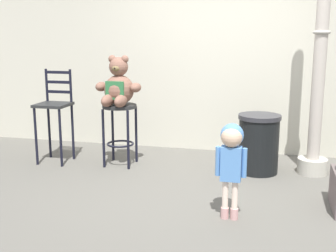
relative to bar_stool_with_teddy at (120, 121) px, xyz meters
name	(u,v)px	position (x,y,z in m)	size (l,w,h in m)	color
ground_plane	(195,194)	(1.09, -0.80, -0.55)	(24.00, 24.00, 0.00)	#595750
building_wall	(221,41)	(1.09, 1.11, 0.96)	(7.53, 0.30, 3.03)	beige
bar_stool_with_teddy	(120,121)	(0.00, 0.00, 0.00)	(0.42, 0.42, 0.76)	#232526
teddy_bear	(118,87)	(0.00, -0.03, 0.43)	(0.57, 0.51, 0.60)	brown
child_walking	(231,151)	(1.50, -1.32, 0.07)	(0.27, 0.22, 0.86)	#C99593
trash_bin	(259,144)	(1.68, 0.10, -0.20)	(0.49, 0.49, 0.69)	black
lamppost	(318,79)	(2.31, 0.20, 0.56)	(0.34, 0.34, 2.81)	#B3AFA2
bar_chair_empty	(55,110)	(-0.85, -0.06, 0.12)	(0.39, 0.39, 1.17)	#232526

